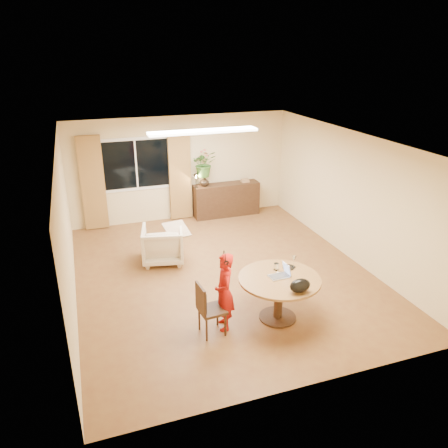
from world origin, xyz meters
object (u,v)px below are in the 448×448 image
at_px(dining_table, 279,287).
at_px(dining_chair, 212,309).
at_px(sideboard, 226,200).
at_px(child, 224,292).
at_px(armchair, 163,244).

height_order(dining_table, dining_chair, dining_chair).
height_order(dining_table, sideboard, sideboard).
bearing_deg(sideboard, dining_table, -99.24).
height_order(dining_table, child, child).
bearing_deg(armchair, sideboard, -122.60).
relative_size(dining_chair, sideboard, 0.51).
distance_m(dining_table, dining_chair, 1.14).
xyz_separation_m(dining_table, sideboard, (0.77, 4.73, -0.16)).
bearing_deg(dining_chair, sideboard, 63.24).
bearing_deg(dining_chair, child, 15.56).
distance_m(child, sideboard, 4.97).
relative_size(child, sideboard, 0.74).
bearing_deg(child, sideboard, 168.79).
xyz_separation_m(dining_table, armchair, (-1.34, 2.64, -0.21)).
relative_size(armchair, sideboard, 0.49).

